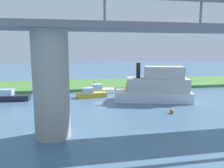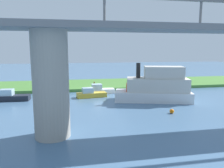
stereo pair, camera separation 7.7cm
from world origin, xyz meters
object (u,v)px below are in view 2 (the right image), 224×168
person_on_bank (63,83)px  marker_buoy (172,111)px  skiff_small (156,87)px  mooring_post (94,84)px  motorboat_red (100,90)px  motorboat_white (11,96)px  bridge_pylon (51,85)px  pontoon_yellow (91,94)px

person_on_bank → marker_buoy: bearing=124.8°
skiff_small → mooring_post: bearing=-54.3°
motorboat_red → marker_buoy: size_ratio=9.17×
motorboat_white → marker_buoy: size_ratio=9.78×
motorboat_red → marker_buoy: bearing=116.4°
bridge_pylon → motorboat_white: size_ratio=1.76×
bridge_pylon → motorboat_red: bridge_pylon is taller
person_on_bank → motorboat_white: size_ratio=0.28×
marker_buoy → motorboat_red: bearing=-63.6°
mooring_post → marker_buoy: size_ratio=1.85×
motorboat_white → marker_buoy: (-19.29, 10.06, -0.32)m
person_on_bank → pontoon_yellow: (-4.26, 7.66, -0.68)m
bridge_pylon → mooring_post: (-5.66, -20.52, -3.33)m
marker_buoy → mooring_post: bearing=-67.0°
pontoon_yellow → bridge_pylon: bearing=72.9°
skiff_small → motorboat_white: skiff_small is taller
skiff_small → motorboat_red: size_ratio=2.36×
person_on_bank → motorboat_red: (-5.97, 4.90, -0.66)m
bridge_pylon → skiff_small: (-13.00, -10.30, -2.35)m
person_on_bank → skiff_small: skiff_small is taller
marker_buoy → motorboat_white: bearing=-27.6°
bridge_pylon → mooring_post: 21.54m
bridge_pylon → pontoon_yellow: bridge_pylon is taller
bridge_pylon → skiff_small: bridge_pylon is taller
mooring_post → marker_buoy: mooring_post is taller
skiff_small → person_on_bank: bearing=-42.6°
person_on_bank → marker_buoy: 21.70m
bridge_pylon → pontoon_yellow: bearing=-107.1°
motorboat_white → mooring_post: bearing=-153.6°
motorboat_red → motorboat_white: (12.88, 2.83, 0.03)m
mooring_post → motorboat_red: size_ratio=0.20×
motorboat_white → marker_buoy: 21.76m
bridge_pylon → person_on_bank: 22.31m
person_on_bank → bridge_pylon: bearing=89.5°
bridge_pylon → pontoon_yellow: size_ratio=1.89×
mooring_post → motorboat_red: bearing=98.4°
pontoon_yellow → motorboat_white: 11.18m
person_on_bank → skiff_small: 17.43m
mooring_post → motorboat_red: motorboat_red is taller
motorboat_white → bridge_pylon: bearing=115.1°
mooring_post → motorboat_white: size_ratio=0.19×
pontoon_yellow → motorboat_red: bearing=-121.7°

